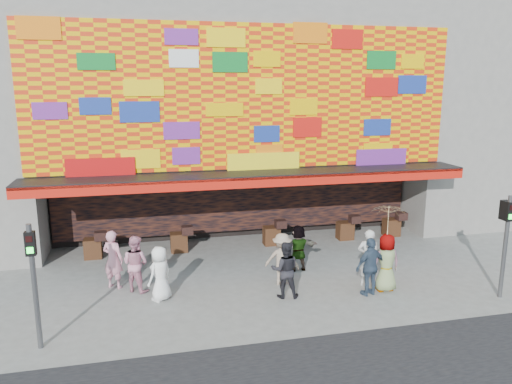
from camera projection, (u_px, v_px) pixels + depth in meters
The scene contains 15 objects.
ground at pixel (279, 296), 14.45m from camera, with size 90.00×90.00×0.00m, color slate.
shop_building at pixel (228, 102), 21.10m from camera, with size 15.20×9.40×10.00m.
neighbor_right at pixel (498, 84), 23.66m from camera, with size 11.00×8.00×12.00m, color gray.
signal_left at pixel (33, 273), 11.24m from camera, with size 0.22×0.20×3.00m.
signal_right at pixel (506, 235), 14.00m from camera, with size 0.22×0.20×3.00m.
ped_a at pixel (160, 274), 14.03m from camera, with size 0.77×0.50×1.58m, color white.
ped_b at pixel (113, 259), 14.87m from camera, with size 0.65×0.43×1.79m, color pink.
ped_c at pixel (285, 270), 14.23m from camera, with size 0.80×0.63×1.65m, color black.
ped_d at pixel (282, 259), 15.14m from camera, with size 1.04×0.60×1.61m, color gray.
ped_e at pixel (370, 267), 14.37m from camera, with size 1.01×0.42×1.73m, color #35475D.
ped_f at pixel (298, 248), 16.29m from camera, with size 1.42×0.45×1.54m, color gray.
ped_g at pixel (386, 263), 14.67m from camera, with size 0.85×0.55×1.73m, color gray.
ped_h at pixel (368, 258), 15.05m from camera, with size 0.64×0.42×1.76m, color silver.
ped_i at pixel (135, 263), 14.66m from camera, with size 0.82×0.64×1.70m, color pink.
parasol at pixel (389, 221), 14.39m from camera, with size 1.12×1.14×1.86m.
Camera 1 is at (-3.72, -12.96, 6.05)m, focal length 35.00 mm.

